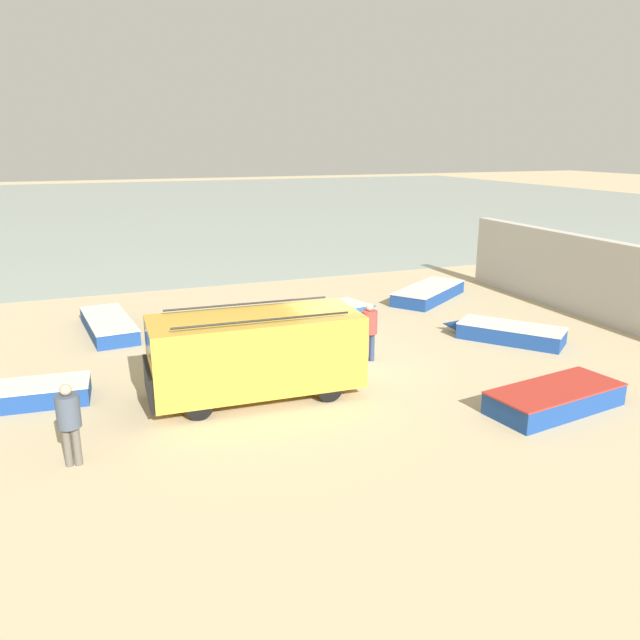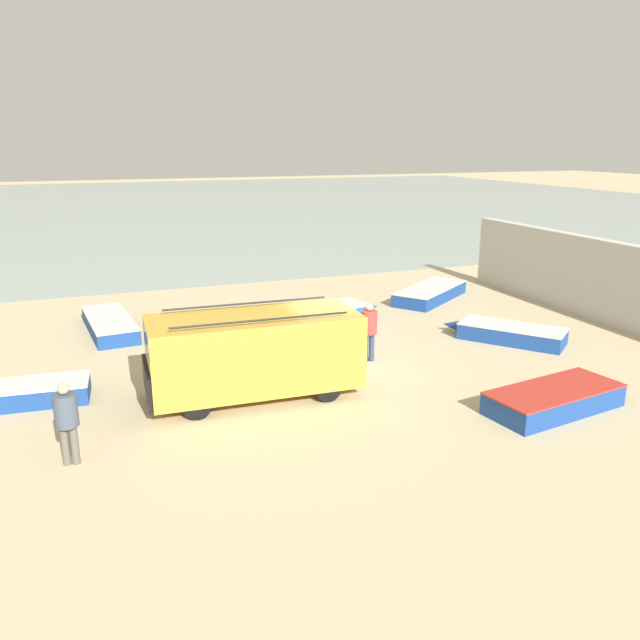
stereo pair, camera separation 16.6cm
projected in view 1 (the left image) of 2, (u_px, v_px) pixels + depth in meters
ground_plane at (334, 370)px, 17.97m from camera, size 200.00×200.00×0.00m
sea_water at (142, 205)px, 64.54m from camera, size 120.00×80.00×0.01m
harbor_wall at (608, 283)px, 22.32m from camera, size 0.50×15.23×2.97m
parked_van at (255, 352)px, 15.84m from camera, size 5.45×2.33×2.28m
fishing_rowboat_0 at (317, 317)px, 22.27m from camera, size 5.14×2.37×0.64m
fishing_rowboat_1 at (430, 292)px, 26.08m from camera, size 4.65×3.69×0.54m
fishing_rowboat_2 at (558, 397)px, 15.34m from camera, size 4.36×1.97×0.57m
fishing_rowboat_3 at (108, 324)px, 21.58m from camera, size 1.78×4.92×0.52m
fishing_rowboat_4 at (507, 332)px, 20.59m from camera, size 3.21×3.74×0.54m
fishing_rowboat_5 at (18, 395)px, 15.55m from camera, size 3.91×1.51×0.51m
fisherman_0 at (369, 327)px, 18.45m from camera, size 0.47×0.47×1.78m
fisherman_1 at (69, 417)px, 12.41m from camera, size 0.46×0.46×1.76m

